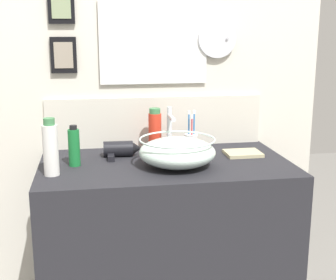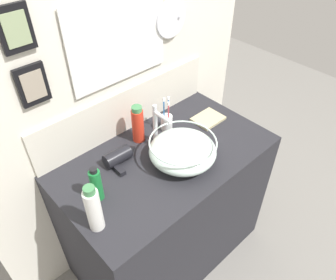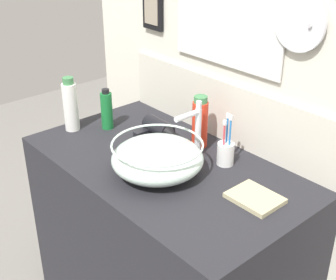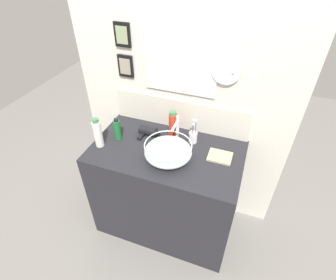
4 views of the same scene
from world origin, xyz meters
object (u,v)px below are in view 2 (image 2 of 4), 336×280
object	(u,v)px
lotion_bottle	(138,124)
hand_towel	(208,119)
shampoo_bottle	(96,184)
toothbrush_cup	(167,122)
hair_drier	(120,156)
faucet	(157,122)
spray_bottle	(94,209)
glass_bowl_sink	(183,150)

from	to	relation	value
lotion_bottle	hand_towel	bearing A→B (deg)	-18.76
shampoo_bottle	lotion_bottle	world-z (taller)	lotion_bottle
toothbrush_cup	lotion_bottle	distance (m)	0.18
hair_drier	toothbrush_cup	world-z (taller)	toothbrush_cup
lotion_bottle	toothbrush_cup	bearing A→B (deg)	-10.86
shampoo_bottle	hand_towel	world-z (taller)	shampoo_bottle
lotion_bottle	shampoo_bottle	bearing A→B (deg)	-153.93
toothbrush_cup	shampoo_bottle	world-z (taller)	toothbrush_cup
faucet	lotion_bottle	bearing A→B (deg)	125.09
spray_bottle	hand_towel	xyz separation A→B (m)	(0.86, 0.17, -0.10)
hair_drier	toothbrush_cup	bearing A→B (deg)	5.68
hair_drier	toothbrush_cup	distance (m)	0.34
lotion_bottle	hand_towel	size ratio (longest dim) A/B	1.28
faucet	spray_bottle	size ratio (longest dim) A/B	0.97
shampoo_bottle	hair_drier	bearing A→B (deg)	29.47
toothbrush_cup	lotion_bottle	xyz separation A→B (m)	(-0.17, 0.03, 0.05)
hair_drier	hand_towel	xyz separation A→B (m)	(0.56, -0.07, -0.03)
faucet	toothbrush_cup	bearing A→B (deg)	24.47
toothbrush_cup	lotion_bottle	size ratio (longest dim) A/B	0.96
hair_drier	lotion_bottle	world-z (taller)	lotion_bottle
faucet	hand_towel	bearing A→B (deg)	-8.64
shampoo_bottle	glass_bowl_sink	bearing A→B (deg)	-10.82
spray_bottle	lotion_bottle	size ratio (longest dim) A/B	1.11
toothbrush_cup	hand_towel	world-z (taller)	toothbrush_cup
faucet	hand_towel	size ratio (longest dim) A/B	1.38
glass_bowl_sink	hair_drier	bearing A→B (deg)	138.40
glass_bowl_sink	hair_drier	xyz separation A→B (m)	(-0.23, 0.20, -0.03)
toothbrush_cup	lotion_bottle	bearing A→B (deg)	169.14
lotion_bottle	hair_drier	bearing A→B (deg)	-158.44
spray_bottle	hand_towel	world-z (taller)	spray_bottle
hand_towel	hair_drier	bearing A→B (deg)	173.07
spray_bottle	hand_towel	distance (m)	0.88
shampoo_bottle	spray_bottle	world-z (taller)	spray_bottle
hair_drier	faucet	bearing A→B (deg)	-4.35
faucet	toothbrush_cup	distance (m)	0.15
glass_bowl_sink	toothbrush_cup	distance (m)	0.26
lotion_bottle	faucet	bearing A→B (deg)	-54.91
hair_drier	toothbrush_cup	size ratio (longest dim) A/B	0.89
toothbrush_cup	glass_bowl_sink	bearing A→B (deg)	-115.44
glass_bowl_sink	spray_bottle	world-z (taller)	spray_bottle
hair_drier	shampoo_bottle	xyz separation A→B (m)	(-0.21, -0.12, 0.05)
shampoo_bottle	hand_towel	xyz separation A→B (m)	(0.77, 0.05, -0.08)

